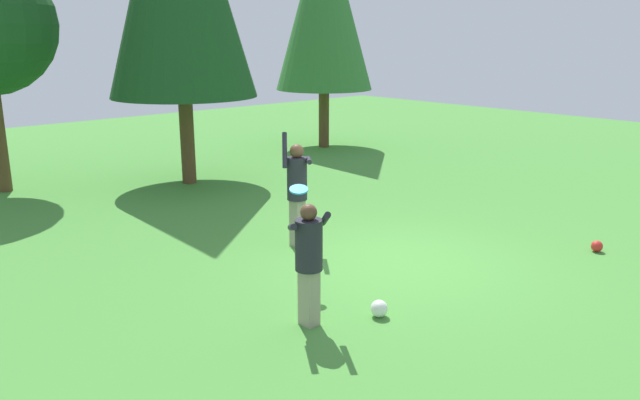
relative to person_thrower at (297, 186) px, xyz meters
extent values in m
plane|color=#478C38|center=(0.66, -1.68, -1.07)|extent=(40.00, 40.00, 0.00)
cube|color=gray|center=(0.00, 0.00, -0.65)|extent=(0.19, 0.22, 0.83)
cylinder|color=#23232D|center=(0.00, 0.00, 0.13)|extent=(0.34, 0.34, 0.72)
sphere|color=brown|center=(0.00, 0.00, 0.59)|extent=(0.24, 0.24, 0.24)
cylinder|color=#23232D|center=(0.15, -0.13, 0.44)|extent=(0.45, 0.53, 0.13)
cylinder|color=#23232D|center=(-0.15, 0.13, 0.61)|extent=(0.31, 0.35, 0.57)
cube|color=gray|center=(-1.85, -2.40, -0.70)|extent=(0.19, 0.22, 0.74)
cylinder|color=#23232D|center=(-1.85, -2.40, -0.01)|extent=(0.34, 0.34, 0.64)
sphere|color=brown|center=(-1.85, -2.40, 0.40)|extent=(0.21, 0.21, 0.21)
cylinder|color=#23232D|center=(-2.01, -2.28, 0.22)|extent=(0.38, 0.49, 0.24)
cylinder|color=#23232D|center=(-1.69, -2.52, 0.31)|extent=(0.37, 0.47, 0.32)
cylinder|color=#2393D1|center=(-1.01, -1.24, 0.33)|extent=(0.38, 0.38, 0.10)
sphere|color=red|center=(3.53, -3.61, -0.97)|extent=(0.19, 0.19, 0.19)
sphere|color=white|center=(-1.03, -2.84, -0.96)|extent=(0.23, 0.23, 0.23)
cylinder|color=brown|center=(7.00, 6.92, 0.61)|extent=(0.33, 0.33, 3.36)
cone|color=#337033|center=(7.00, 6.92, 3.46)|extent=(3.02, 3.02, 5.37)
cylinder|color=brown|center=(1.12, 5.43, 0.84)|extent=(0.34, 0.34, 3.82)
camera|label=1|loc=(-6.61, -7.84, 2.48)|focal=35.14mm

